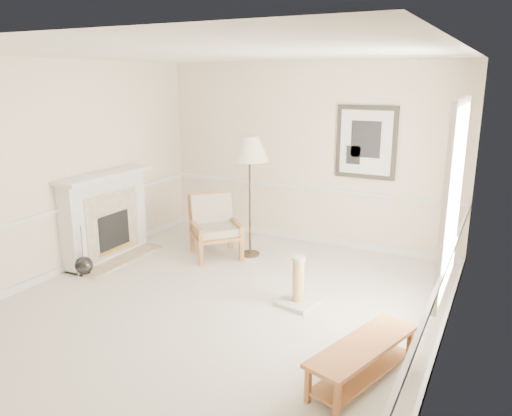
{
  "coord_description": "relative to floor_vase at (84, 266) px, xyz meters",
  "views": [
    {
      "loc": [
        2.91,
        -4.72,
        2.66
      ],
      "look_at": [
        0.12,
        0.7,
        1.05
      ],
      "focal_mm": 35.0,
      "sensor_mm": 36.0,
      "label": 1
    }
  ],
  "objects": [
    {
      "name": "ground",
      "position": [
        2.15,
        0.08,
        -0.13
      ],
      "size": [
        5.5,
        5.5,
        0.0
      ],
      "primitive_type": "plane",
      "color": "silver",
      "rests_on": "ground"
    },
    {
      "name": "room",
      "position": [
        2.29,
        0.16,
        1.73
      ],
      "size": [
        5.04,
        5.54,
        2.92
      ],
      "color": "beige",
      "rests_on": "ground"
    },
    {
      "name": "fireplace",
      "position": [
        -0.19,
        0.68,
        0.51
      ],
      "size": [
        0.64,
        1.64,
        1.31
      ],
      "color": "white",
      "rests_on": "ground"
    },
    {
      "name": "floor_vase",
      "position": [
        0.0,
        0.0,
        0.0
      ],
      "size": [
        0.25,
        0.25,
        0.72
      ],
      "rotation": [
        0.0,
        0.0,
        0.32
      ],
      "color": "black",
      "rests_on": "ground"
    },
    {
      "name": "armchair",
      "position": [
        1.16,
        1.54,
        0.37
      ],
      "size": [
        1.02,
        1.02,
        0.93
      ],
      "rotation": [
        0.0,
        0.0,
        0.8
      ],
      "color": "#A05933",
      "rests_on": "ground"
    },
    {
      "name": "floor_lamp",
      "position": [
        1.66,
        1.76,
        1.46
      ],
      "size": [
        0.74,
        0.74,
        1.82
      ],
      "rotation": [
        0.0,
        0.0,
        0.36
      ],
      "color": "black",
      "rests_on": "ground"
    },
    {
      "name": "bench",
      "position": [
        4.09,
        -0.68,
        0.11
      ],
      "size": [
        0.76,
        1.35,
        0.37
      ],
      "rotation": [
        0.0,
        0.0,
        -0.3
      ],
      "color": "#A05933",
      "rests_on": "ground"
    },
    {
      "name": "scratching_post",
      "position": [
        2.98,
        0.49,
        0.06
      ],
      "size": [
        0.5,
        0.5,
        0.61
      ],
      "rotation": [
        0.0,
        0.0,
        -0.17
      ],
      "color": "beige",
      "rests_on": "ground"
    }
  ]
}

